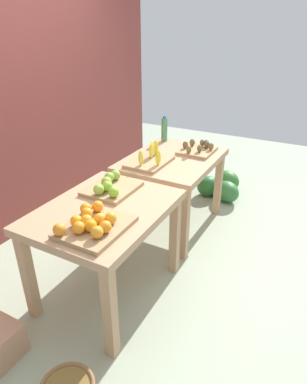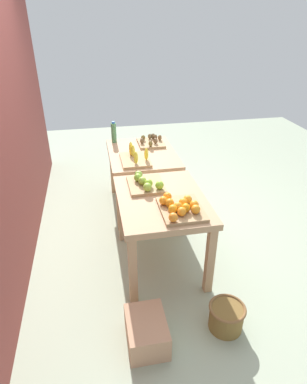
{
  "view_description": "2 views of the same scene",
  "coord_description": "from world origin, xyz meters",
  "px_view_note": "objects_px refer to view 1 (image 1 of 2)",
  "views": [
    {
      "loc": [
        -2.17,
        -1.25,
        1.89
      ],
      "look_at": [
        0.08,
        -0.04,
        0.6
      ],
      "focal_mm": 30.92,
      "sensor_mm": 36.0,
      "label": 1
    },
    {
      "loc": [
        -3.09,
        0.56,
        2.26
      ],
      "look_at": [
        -0.05,
        -0.02,
        0.54
      ],
      "focal_mm": 30.55,
      "sensor_mm": 36.0,
      "label": 2
    }
  ],
  "objects_px": {
    "display_table_right": "(173,168)",
    "orange_bin": "(93,224)",
    "display_table_left": "(105,221)",
    "apple_bin": "(111,186)",
    "banana_crate": "(150,159)",
    "water_bottle": "(164,129)",
    "kiwi_bin": "(198,149)",
    "watermelon_pile": "(221,186)"
  },
  "relations": [
    {
      "from": "display_table_right",
      "to": "kiwi_bin",
      "type": "bearing_deg",
      "value": -31.93
    },
    {
      "from": "apple_bin",
      "to": "banana_crate",
      "type": "height_order",
      "value": "banana_crate"
    },
    {
      "from": "apple_bin",
      "to": "water_bottle",
      "type": "bearing_deg",
      "value": 8.47
    },
    {
      "from": "banana_crate",
      "to": "water_bottle",
      "type": "relative_size",
      "value": 1.61
    },
    {
      "from": "orange_bin",
      "to": "water_bottle",
      "type": "bearing_deg",
      "value": 12.7
    },
    {
      "from": "apple_bin",
      "to": "banana_crate",
      "type": "bearing_deg",
      "value": 0.99
    },
    {
      "from": "display_table_left",
      "to": "apple_bin",
      "type": "xyz_separation_m",
      "value": [
        0.23,
        0.11,
        0.15
      ]
    },
    {
      "from": "display_table_right",
      "to": "banana_crate",
      "type": "xyz_separation_m",
      "value": [
        -0.24,
        0.12,
        0.15
      ]
    },
    {
      "from": "display_table_right",
      "to": "water_bottle",
      "type": "distance_m",
      "value": 0.57
    },
    {
      "from": "display_table_right",
      "to": "watermelon_pile",
      "type": "height_order",
      "value": "display_table_right"
    },
    {
      "from": "display_table_right",
      "to": "banana_crate",
      "type": "height_order",
      "value": "banana_crate"
    },
    {
      "from": "display_table_left",
      "to": "banana_crate",
      "type": "xyz_separation_m",
      "value": [
        0.88,
        0.12,
        0.15
      ]
    },
    {
      "from": "display_table_left",
      "to": "kiwi_bin",
      "type": "relative_size",
      "value": 2.87
    },
    {
      "from": "banana_crate",
      "to": "watermelon_pile",
      "type": "xyz_separation_m",
      "value": [
        1.15,
        -0.37,
        -0.67
      ]
    },
    {
      "from": "display_table_left",
      "to": "orange_bin",
      "type": "bearing_deg",
      "value": -158.28
    },
    {
      "from": "watermelon_pile",
      "to": "apple_bin",
      "type": "bearing_deg",
      "value": 168.66
    },
    {
      "from": "orange_bin",
      "to": "watermelon_pile",
      "type": "distance_m",
      "value": 2.4
    },
    {
      "from": "water_bottle",
      "to": "watermelon_pile",
      "type": "distance_m",
      "value": 1.06
    },
    {
      "from": "display_table_left",
      "to": "water_bottle",
      "type": "height_order",
      "value": "water_bottle"
    },
    {
      "from": "display_table_right",
      "to": "watermelon_pile",
      "type": "distance_m",
      "value": 1.08
    },
    {
      "from": "display_table_left",
      "to": "water_bottle",
      "type": "bearing_deg",
      "value": 11.06
    },
    {
      "from": "apple_bin",
      "to": "water_bottle",
      "type": "distance_m",
      "value": 1.32
    },
    {
      "from": "display_table_right",
      "to": "orange_bin",
      "type": "height_order",
      "value": "orange_bin"
    },
    {
      "from": "display_table_left",
      "to": "display_table_right",
      "type": "height_order",
      "value": "same"
    },
    {
      "from": "orange_bin",
      "to": "apple_bin",
      "type": "bearing_deg",
      "value": 23.03
    },
    {
      "from": "water_bottle",
      "to": "kiwi_bin",
      "type": "bearing_deg",
      "value": -109.73
    },
    {
      "from": "display_table_left",
      "to": "banana_crate",
      "type": "distance_m",
      "value": 0.9
    },
    {
      "from": "banana_crate",
      "to": "watermelon_pile",
      "type": "distance_m",
      "value": 1.38
    },
    {
      "from": "display_table_right",
      "to": "banana_crate",
      "type": "bearing_deg",
      "value": 154.21
    },
    {
      "from": "display_table_right",
      "to": "watermelon_pile",
      "type": "relative_size",
      "value": 1.61
    },
    {
      "from": "display_table_left",
      "to": "apple_bin",
      "type": "relative_size",
      "value": 2.6
    },
    {
      "from": "banana_crate",
      "to": "kiwi_bin",
      "type": "distance_m",
      "value": 0.56
    },
    {
      "from": "display_table_right",
      "to": "kiwi_bin",
      "type": "distance_m",
      "value": 0.33
    },
    {
      "from": "banana_crate",
      "to": "water_bottle",
      "type": "height_order",
      "value": "water_bottle"
    },
    {
      "from": "apple_bin",
      "to": "watermelon_pile",
      "type": "relative_size",
      "value": 0.62
    },
    {
      "from": "apple_bin",
      "to": "water_bottle",
      "type": "relative_size",
      "value": 1.46
    },
    {
      "from": "orange_bin",
      "to": "display_table_left",
      "type": "bearing_deg",
      "value": 21.72
    },
    {
      "from": "apple_bin",
      "to": "kiwi_bin",
      "type": "relative_size",
      "value": 1.1
    },
    {
      "from": "banana_crate",
      "to": "watermelon_pile",
      "type": "height_order",
      "value": "banana_crate"
    },
    {
      "from": "orange_bin",
      "to": "water_bottle",
      "type": "height_order",
      "value": "water_bottle"
    },
    {
      "from": "display_table_left",
      "to": "kiwi_bin",
      "type": "bearing_deg",
      "value": -6.5
    },
    {
      "from": "orange_bin",
      "to": "banana_crate",
      "type": "height_order",
      "value": "banana_crate"
    }
  ]
}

